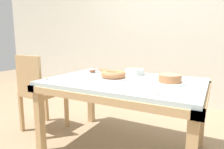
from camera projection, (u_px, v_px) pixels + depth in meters
ground_plane at (123, 149)px, 2.06m from camera, size 12.00×12.00×0.00m
wall_back at (169, 29)px, 3.45m from camera, size 8.00×0.10×2.60m
dining_table at (124, 88)px, 1.95m from camera, size 1.51×1.01×0.73m
chair at (38, 90)px, 2.38m from camera, size 0.44×0.44×0.94m
cake_chocolate_round at (170, 79)px, 1.77m from camera, size 0.28×0.28×0.08m
cake_golden_bundt at (113, 75)px, 1.98m from camera, size 0.31×0.31×0.08m
pastry_platter at (98, 72)px, 2.34m from camera, size 0.35×0.35×0.04m
plate_stack at (135, 72)px, 2.23m from camera, size 0.21×0.21×0.06m
tealight_centre at (156, 94)px, 1.40m from camera, size 0.04×0.04×0.04m
tealight_left_edge at (46, 79)px, 1.94m from camera, size 0.04×0.04×0.04m
tealight_near_front at (174, 76)px, 2.09m from camera, size 0.04×0.04×0.04m
tealight_near_cakes at (146, 81)px, 1.84m from camera, size 0.04×0.04×0.04m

